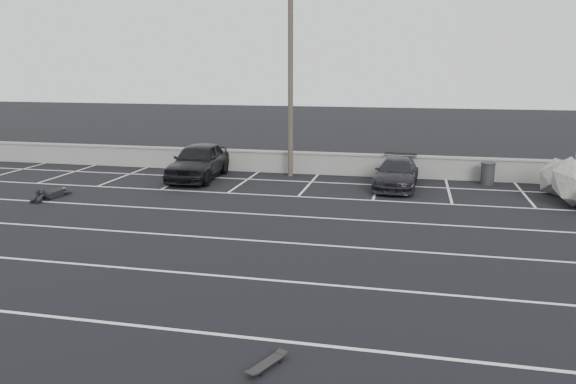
% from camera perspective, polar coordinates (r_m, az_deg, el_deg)
% --- Properties ---
extents(ground, '(120.00, 120.00, 0.00)m').
position_cam_1_polar(ground, '(14.65, -10.03, -8.15)').
color(ground, black).
rests_on(ground, ground).
extents(seawall, '(50.00, 0.45, 1.06)m').
position_cam_1_polar(seawall, '(27.54, 1.09, 3.06)').
color(seawall, gray).
rests_on(seawall, ground).
extents(stall_lines, '(36.00, 20.05, 0.01)m').
position_cam_1_polar(stall_lines, '(18.60, -5.09, -3.45)').
color(stall_lines, silver).
rests_on(stall_lines, ground).
extents(car_left, '(2.24, 5.01, 1.67)m').
position_cam_1_polar(car_left, '(26.43, -9.07, 3.13)').
color(car_left, black).
rests_on(car_left, ground).
extents(car_right, '(1.98, 4.39, 1.25)m').
position_cam_1_polar(car_right, '(24.71, 10.95, 1.88)').
color(car_right, black).
rests_on(car_right, ground).
extents(utility_pole, '(1.21, 0.24, 9.08)m').
position_cam_1_polar(utility_pole, '(26.42, 0.26, 11.48)').
color(utility_pole, '#4C4238').
rests_on(utility_pole, ground).
extents(trash_bin, '(0.82, 0.82, 0.99)m').
position_cam_1_polar(trash_bin, '(26.42, 19.63, 1.79)').
color(trash_bin, '#28282B').
rests_on(trash_bin, ground).
extents(person, '(1.15, 2.58, 0.50)m').
position_cam_1_polar(person, '(24.54, -22.57, 0.17)').
color(person, black).
rests_on(person, ground).
extents(skateboard, '(0.52, 0.82, 0.10)m').
position_cam_1_polar(skateboard, '(10.27, -2.18, -17.04)').
color(skateboard, black).
rests_on(skateboard, ground).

